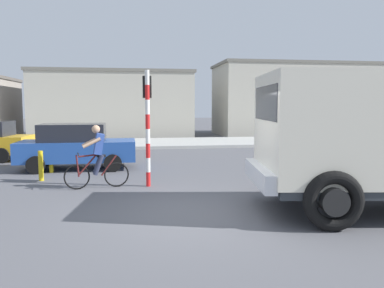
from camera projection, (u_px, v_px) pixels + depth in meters
name	position (u px, v px, depth m)	size (l,w,h in m)	color
ground_plane	(196.00, 213.00, 7.94)	(120.00, 120.00, 0.00)	#56565B
sidewalk_far	(156.00, 143.00, 21.87)	(80.00, 5.00, 0.16)	#ADADA8
cyclist	(97.00, 157.00, 10.27)	(1.71, 0.55, 1.72)	black
traffic_light_pole	(147.00, 112.00, 10.45)	(0.24, 0.43, 3.20)	red
car_red_near	(77.00, 146.00, 13.41)	(4.03, 1.93, 1.60)	#234C9E
bollard_near	(41.00, 166.00, 11.31)	(0.14, 0.14, 0.90)	gold
bollard_far	(51.00, 159.00, 12.69)	(0.14, 0.14, 0.90)	gold
building_mid_block	(115.00, 104.00, 27.88)	(11.04, 6.79, 4.63)	#B2AD9E
building_corner_right	(292.00, 99.00, 29.54)	(11.86, 5.70, 5.39)	#B2AD9E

